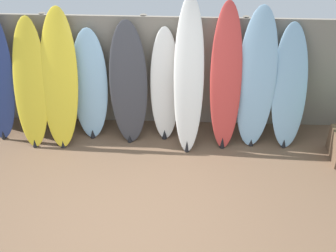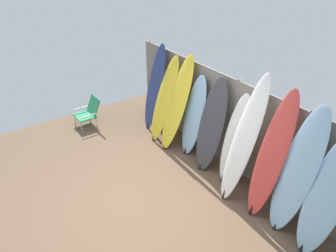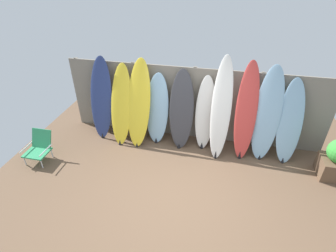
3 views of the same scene
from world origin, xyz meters
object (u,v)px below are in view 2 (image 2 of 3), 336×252
(surfboard_skyblue_3, at_px, (194,117))
(beach_chair, at_px, (89,111))
(surfboard_yellow_2, at_px, (177,104))
(surfboard_white_5, at_px, (234,141))
(surfboard_navy_0, at_px, (155,88))
(surfboard_skyblue_8, at_px, (298,172))
(surfboard_white_6, at_px, (244,141))
(surfboard_yellow_1, at_px, (164,100))
(surfboard_skyblue_9, at_px, (326,198))
(surfboard_red_7, at_px, (271,157))
(surfboard_charcoal_4, at_px, (211,126))

(surfboard_skyblue_3, height_order, beach_chair, surfboard_skyblue_3)
(surfboard_yellow_2, bearing_deg, surfboard_white_5, 5.60)
(surfboard_navy_0, bearing_deg, surfboard_white_5, 1.65)
(surfboard_white_5, height_order, beach_chair, surfboard_white_5)
(surfboard_white_5, relative_size, beach_chair, 2.64)
(surfboard_skyblue_8, bearing_deg, beach_chair, -165.17)
(surfboard_white_6, relative_size, beach_chair, 3.39)
(surfboard_yellow_1, distance_m, surfboard_skyblue_9, 3.74)
(surfboard_yellow_1, distance_m, surfboard_red_7, 2.82)
(surfboard_charcoal_4, relative_size, surfboard_white_6, 0.84)
(beach_chair, bearing_deg, surfboard_navy_0, 63.71)
(surfboard_navy_0, distance_m, beach_chair, 1.72)
(surfboard_white_6, xyz_separation_m, beach_chair, (-3.82, -1.17, -0.75))
(surfboard_skyblue_9, bearing_deg, surfboard_charcoal_4, -179.58)
(surfboard_navy_0, distance_m, surfboard_skyblue_9, 4.28)
(beach_chair, bearing_deg, surfboard_white_5, 33.03)
(surfboard_charcoal_4, height_order, surfboard_skyblue_8, surfboard_skyblue_8)
(surfboard_skyblue_3, relative_size, surfboard_white_5, 0.99)
(surfboard_skyblue_9, bearing_deg, surfboard_navy_0, -179.95)
(surfboard_skyblue_9, bearing_deg, surfboard_yellow_1, -178.47)
(surfboard_white_5, xyz_separation_m, surfboard_skyblue_9, (1.80, -0.07, 0.06))
(surfboard_yellow_2, height_order, surfboard_skyblue_9, surfboard_yellow_2)
(surfboard_yellow_2, relative_size, surfboard_skyblue_3, 1.18)
(surfboard_yellow_2, bearing_deg, beach_chair, -149.03)
(surfboard_white_5, xyz_separation_m, surfboard_red_7, (0.87, -0.11, 0.21))
(surfboard_navy_0, relative_size, surfboard_skyblue_8, 0.96)
(surfboard_navy_0, bearing_deg, surfboard_charcoal_4, -0.40)
(surfboard_yellow_1, height_order, surfboard_skyblue_8, surfboard_skyblue_8)
(surfboard_red_7, bearing_deg, surfboard_skyblue_9, 2.42)
(surfboard_navy_0, relative_size, surfboard_yellow_2, 0.99)
(surfboard_white_5, bearing_deg, surfboard_yellow_1, -175.05)
(surfboard_navy_0, relative_size, surfboard_red_7, 0.93)
(surfboard_white_5, relative_size, surfboard_skyblue_8, 0.83)
(surfboard_yellow_1, bearing_deg, surfboard_white_6, 0.32)
(surfboard_navy_0, xyz_separation_m, surfboard_white_5, (2.48, 0.07, -0.14))
(surfboard_white_6, bearing_deg, surfboard_yellow_2, 179.78)
(surfboard_skyblue_8, height_order, surfboard_skyblue_9, surfboard_skyblue_8)
(surfboard_charcoal_4, height_order, surfboard_red_7, surfboard_red_7)
(surfboard_yellow_1, relative_size, surfboard_white_6, 0.85)
(surfboard_white_6, bearing_deg, surfboard_red_7, 5.21)
(surfboard_yellow_2, bearing_deg, surfboard_yellow_1, -177.35)
(surfboard_skyblue_3, bearing_deg, beach_chair, -151.33)
(surfboard_red_7, relative_size, surfboard_skyblue_9, 1.17)
(surfboard_red_7, xyz_separation_m, surfboard_skyblue_8, (0.44, 0.05, -0.03))
(surfboard_charcoal_4, xyz_separation_m, surfboard_skyblue_9, (2.33, 0.02, -0.02))
(surfboard_skyblue_3, relative_size, surfboard_white_6, 0.77)
(surfboard_skyblue_3, xyz_separation_m, surfboard_white_6, (1.45, -0.12, 0.25))
(surfboard_yellow_1, bearing_deg, surfboard_yellow_2, 2.65)
(surfboard_yellow_1, distance_m, surfboard_skyblue_8, 3.26)
(surfboard_navy_0, xyz_separation_m, surfboard_red_7, (3.35, -0.04, 0.07))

